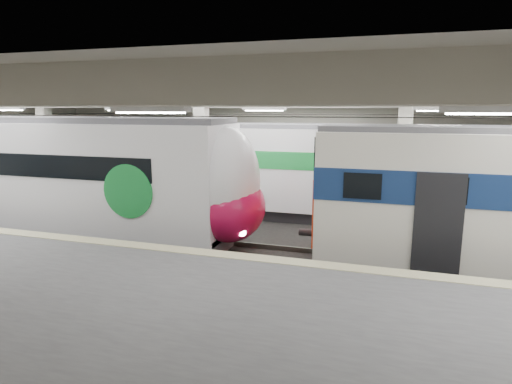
% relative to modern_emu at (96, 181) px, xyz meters
% --- Properties ---
extents(station_hall, '(36.00, 24.00, 5.75)m').
position_rel_modern_emu_xyz_m(station_hall, '(6.06, -1.74, 0.96)').
color(station_hall, black).
rests_on(station_hall, ground).
extents(modern_emu, '(14.50, 2.99, 4.64)m').
position_rel_modern_emu_xyz_m(modern_emu, '(0.00, 0.00, 0.00)').
color(modern_emu, white).
rests_on(modern_emu, ground).
extents(far_train, '(13.35, 2.80, 4.28)m').
position_rel_modern_emu_xyz_m(far_train, '(3.11, 5.50, -0.07)').
color(far_train, white).
rests_on(far_train, ground).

